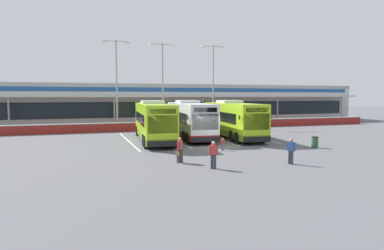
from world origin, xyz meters
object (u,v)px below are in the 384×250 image
at_px(pedestrian_child, 223,144).
at_px(lamp_post_west, 117,79).
at_px(pedestrian_with_handbag, 180,149).
at_px(lamp_post_east, 213,81).
at_px(lamp_post_centre, 163,80).
at_px(litter_bin, 315,142).
at_px(coach_bus_leftmost, 154,122).
at_px(coach_bus_left_centre, 190,120).
at_px(coach_bus_centre, 232,120).
at_px(pedestrian_in_dark_coat, 291,150).
at_px(pedestrian_near_bin, 213,154).

height_order(pedestrian_child, lamp_post_west, lamp_post_west).
bearing_deg(pedestrian_with_handbag, lamp_post_east, 62.86).
distance_m(lamp_post_centre, litter_bin, 22.40).
height_order(coach_bus_leftmost, lamp_post_centre, lamp_post_centre).
distance_m(coach_bus_left_centre, lamp_post_east, 12.70).
bearing_deg(lamp_post_centre, coach_bus_centre, -69.02).
distance_m(pedestrian_in_dark_coat, lamp_post_east, 25.83).
xyz_separation_m(coach_bus_centre, pedestrian_child, (-4.38, -7.48, -1.24)).
height_order(coach_bus_leftmost, lamp_post_west, lamp_post_west).
relative_size(coach_bus_leftmost, litter_bin, 13.26).
height_order(coach_bus_left_centre, litter_bin, coach_bus_left_centre).
xyz_separation_m(coach_bus_leftmost, pedestrian_in_dark_coat, (5.73, -13.52, -0.91)).
bearing_deg(lamp_post_east, coach_bus_leftmost, -133.43).
distance_m(coach_bus_left_centre, pedestrian_with_handbag, 13.18).
height_order(coach_bus_centre, lamp_post_east, lamp_post_east).
bearing_deg(lamp_post_east, litter_bin, -87.47).
bearing_deg(lamp_post_west, pedestrian_with_handbag, -86.14).
bearing_deg(pedestrian_with_handbag, pedestrian_child, 37.41).
bearing_deg(lamp_post_west, lamp_post_east, 0.97).
relative_size(pedestrian_near_bin, lamp_post_centre, 0.15).
relative_size(pedestrian_with_handbag, pedestrian_in_dark_coat, 1.00).
height_order(coach_bus_centre, pedestrian_child, coach_bus_centre).
height_order(pedestrian_with_handbag, litter_bin, pedestrian_with_handbag).
distance_m(pedestrian_child, lamp_post_west, 20.25).
xyz_separation_m(pedestrian_in_dark_coat, lamp_post_centre, (-1.98, 25.15, 5.42)).
bearing_deg(coach_bus_leftmost, lamp_post_east, 46.57).
height_order(pedestrian_in_dark_coat, pedestrian_near_bin, same).
bearing_deg(pedestrian_in_dark_coat, pedestrian_with_handbag, 157.62).
bearing_deg(litter_bin, pedestrian_with_handbag, -169.27).
xyz_separation_m(lamp_post_centre, litter_bin, (7.77, -20.19, -5.82)).
bearing_deg(lamp_post_centre, lamp_post_east, -3.09).
distance_m(coach_bus_leftmost, lamp_post_east, 16.14).
bearing_deg(lamp_post_centre, coach_bus_left_centre, -88.46).
distance_m(lamp_post_west, litter_bin, 24.61).
xyz_separation_m(pedestrian_child, lamp_post_east, (6.83, 18.68, 5.75)).
bearing_deg(coach_bus_centre, lamp_post_west, 133.33).
relative_size(pedestrian_near_bin, lamp_post_east, 0.15).
bearing_deg(coach_bus_leftmost, pedestrian_child, -62.79).
bearing_deg(pedestrian_near_bin, litter_bin, 23.16).
distance_m(coach_bus_left_centre, coach_bus_centre, 4.38).
relative_size(pedestrian_with_handbag, lamp_post_west, 0.15).
relative_size(pedestrian_child, lamp_post_east, 0.09).
distance_m(lamp_post_west, lamp_post_east, 12.82).
height_order(pedestrian_near_bin, lamp_post_west, lamp_post_west).
distance_m(coach_bus_centre, pedestrian_with_handbag, 14.11).
xyz_separation_m(pedestrian_with_handbag, lamp_post_centre, (4.45, 22.50, 5.43)).
distance_m(coach_bus_leftmost, pedestrian_in_dark_coat, 14.72).
height_order(coach_bus_left_centre, pedestrian_child, coach_bus_left_centre).
xyz_separation_m(pedestrian_with_handbag, pedestrian_in_dark_coat, (6.42, -2.64, 0.02)).
xyz_separation_m(coach_bus_leftmost, coach_bus_centre, (8.20, 0.05, 0.00)).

